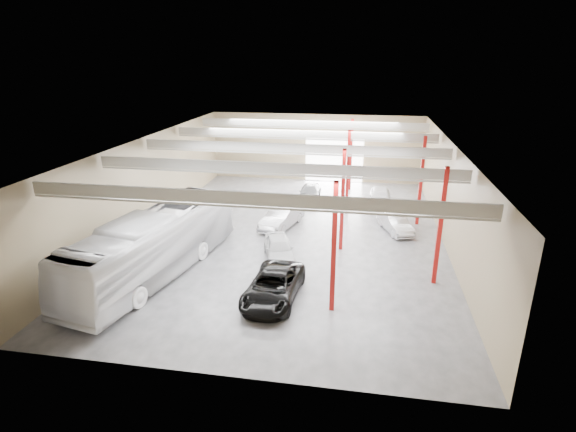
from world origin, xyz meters
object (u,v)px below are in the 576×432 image
(coach_bus, at_px, (155,244))
(car_right_near, at_px, (395,223))
(black_sedan, at_px, (273,286))
(car_right_far, at_px, (380,197))
(car_row_a, at_px, (279,248))
(car_row_b, at_px, (282,217))
(car_row_c, at_px, (310,193))

(coach_bus, bearing_deg, car_right_near, 44.04)
(black_sedan, xyz_separation_m, car_right_far, (6.09, 17.63, 0.02))
(coach_bus, height_order, black_sedan, coach_bus)
(coach_bus, xyz_separation_m, car_right_far, (13.69, 15.80, -1.14))
(car_row_a, distance_m, car_right_far, 14.15)
(coach_bus, height_order, car_right_far, coach_bus)
(car_right_far, bearing_deg, coach_bus, -129.20)
(car_right_far, bearing_deg, car_row_b, -137.18)
(black_sedan, height_order, car_right_near, black_sedan)
(coach_bus, distance_m, car_row_b, 11.00)
(coach_bus, distance_m, black_sedan, 7.90)
(coach_bus, xyz_separation_m, black_sedan, (7.60, -1.83, -1.16))
(black_sedan, distance_m, car_row_a, 5.24)
(car_row_c, height_order, car_right_far, car_right_far)
(car_row_a, height_order, car_row_b, car_row_b)
(car_row_c, bearing_deg, car_right_far, -8.61)
(car_row_b, height_order, car_right_near, car_row_b)
(coach_bus, distance_m, car_right_far, 20.94)
(black_sedan, height_order, car_right_far, car_right_far)
(car_right_far, bearing_deg, black_sedan, -107.35)
(car_row_b, bearing_deg, black_sedan, -66.18)
(coach_bus, height_order, car_row_a, coach_bus)
(car_row_c, distance_m, car_right_near, 10.18)
(car_row_b, distance_m, car_right_far, 10.15)
(car_row_a, relative_size, car_right_far, 0.92)
(black_sedan, distance_m, car_row_b, 11.06)
(car_row_b, xyz_separation_m, car_right_near, (8.66, 0.50, -0.13))
(black_sedan, xyz_separation_m, car_row_a, (-0.68, 5.20, -0.04))
(car_right_near, bearing_deg, black_sedan, -141.28)
(coach_bus, height_order, car_row_c, coach_bus)
(black_sedan, height_order, car_row_c, black_sedan)
(car_right_near, xyz_separation_m, car_right_far, (-1.01, 6.17, 0.12))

